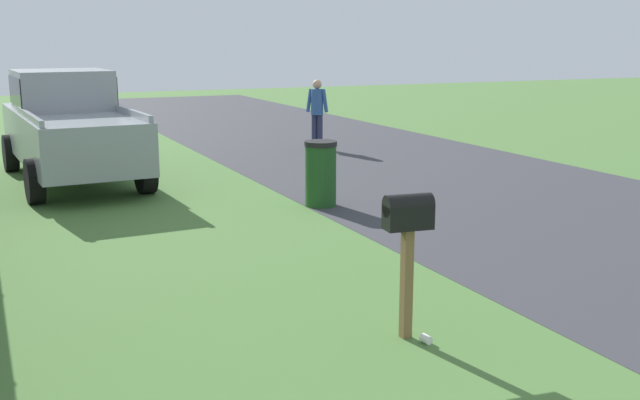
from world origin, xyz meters
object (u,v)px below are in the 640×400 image
object	(u,v)px
mailbox	(408,225)
pickup_truck	(69,123)
pedestrian	(317,109)
trash_bin	(321,173)

from	to	relation	value
mailbox	pickup_truck	xyz separation A→B (m)	(9.55, 1.83, 0.04)
mailbox	pedestrian	size ratio (longest dim) A/B	0.80
pedestrian	pickup_truck	bearing A→B (deg)	147.60
mailbox	trash_bin	distance (m)	5.69
trash_bin	pedestrian	xyz separation A→B (m)	(6.06, -2.65, 0.44)
pickup_truck	trash_bin	distance (m)	5.39
pickup_truck	mailbox	bearing A→B (deg)	-172.48
mailbox	pickup_truck	distance (m)	9.73
pickup_truck	pedestrian	world-z (taller)	pickup_truck
mailbox	pickup_truck	world-z (taller)	pickup_truck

